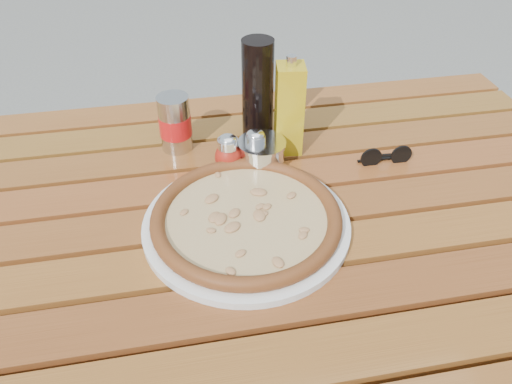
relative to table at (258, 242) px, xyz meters
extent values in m
cube|color=#3C1F0D|center=(-0.64, 0.39, -0.32)|extent=(0.06, 0.06, 0.70)
cube|color=#361A0C|center=(0.64, 0.39, -0.32)|extent=(0.06, 0.06, 0.70)
cube|color=#36200C|center=(0.00, 0.00, 0.03)|extent=(1.36, 0.86, 0.04)
cube|color=#5B2F10|center=(0.00, -0.30, 0.06)|extent=(1.40, 0.09, 0.03)
cube|color=#52250E|center=(0.00, -0.20, 0.06)|extent=(1.40, 0.09, 0.03)
cube|color=#5E3010|center=(0.00, -0.10, 0.06)|extent=(1.40, 0.09, 0.03)
cube|color=#582A0F|center=(0.00, 0.00, 0.06)|extent=(1.40, 0.09, 0.03)
cube|color=#5D2A10|center=(0.00, 0.10, 0.06)|extent=(1.40, 0.09, 0.03)
cube|color=#582C0F|center=(0.00, 0.20, 0.06)|extent=(1.40, 0.09, 0.03)
cube|color=#5B3310|center=(0.00, 0.30, 0.06)|extent=(1.40, 0.09, 0.03)
cube|color=#5E2E10|center=(0.00, 0.41, 0.06)|extent=(1.40, 0.09, 0.03)
cylinder|color=white|center=(-0.03, -0.04, 0.08)|extent=(0.44, 0.44, 0.01)
cylinder|color=beige|center=(-0.03, -0.04, 0.09)|extent=(0.31, 0.31, 0.01)
torus|color=black|center=(-0.03, -0.04, 0.10)|extent=(0.33, 0.33, 0.03)
ellipsoid|color=red|center=(-0.03, 0.14, 0.11)|extent=(0.07, 0.07, 0.06)
cylinder|color=silver|center=(-0.03, 0.14, 0.14)|extent=(0.05, 0.05, 0.02)
ellipsoid|color=white|center=(-0.03, 0.14, 0.15)|extent=(0.04, 0.04, 0.02)
ellipsoid|color=#3D451B|center=(0.02, 0.14, 0.11)|extent=(0.07, 0.07, 0.06)
cylinder|color=silver|center=(0.02, 0.14, 0.14)|extent=(0.05, 0.05, 0.02)
ellipsoid|color=silver|center=(0.02, 0.14, 0.15)|extent=(0.04, 0.04, 0.02)
cylinder|color=black|center=(0.05, 0.25, 0.19)|extent=(0.07, 0.07, 0.22)
cylinder|color=#BBBBC0|center=(-0.13, 0.24, 0.14)|extent=(0.08, 0.08, 0.12)
cylinder|color=red|center=(-0.13, 0.24, 0.13)|extent=(0.08, 0.08, 0.04)
cube|color=#BB9C14|center=(0.10, 0.19, 0.17)|extent=(0.06, 0.06, 0.19)
cylinder|color=white|center=(0.10, 0.19, 0.28)|extent=(0.02, 0.02, 0.02)
cylinder|color=silver|center=(0.03, 0.14, 0.10)|extent=(0.12, 0.12, 0.05)
cylinder|color=silver|center=(0.03, 0.14, 0.13)|extent=(0.13, 0.13, 0.01)
sphere|color=white|center=(0.03, 0.14, 0.14)|extent=(0.02, 0.02, 0.01)
cylinder|color=black|center=(0.25, 0.10, 0.09)|extent=(0.04, 0.00, 0.04)
cylinder|color=black|center=(0.32, 0.10, 0.09)|extent=(0.04, 0.00, 0.04)
cube|color=black|center=(0.28, 0.10, 0.10)|extent=(0.02, 0.00, 0.00)
cube|color=black|center=(0.27, 0.11, 0.08)|extent=(0.09, 0.01, 0.00)
cube|color=black|center=(0.29, 0.12, 0.08)|extent=(0.09, 0.01, 0.00)
camera|label=1|loc=(-0.13, -0.67, 0.67)|focal=35.00mm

